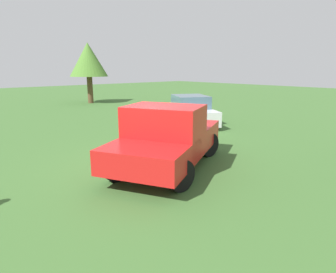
{
  "coord_description": "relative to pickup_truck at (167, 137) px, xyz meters",
  "views": [
    {
      "loc": [
        -4.72,
        -6.33,
        2.76
      ],
      "look_at": [
        0.45,
        -0.55,
        0.9
      ],
      "focal_mm": 30.46,
      "sensor_mm": 36.0,
      "label": 1
    }
  ],
  "objects": [
    {
      "name": "tree_back_right",
      "position": [
        5.75,
        15.81,
        2.46
      ],
      "size": [
        2.98,
        2.98,
        4.73
      ],
      "color": "brown",
      "rests_on": "ground_plane"
    },
    {
      "name": "pickup_truck",
      "position": [
        0.0,
        0.0,
        0.0
      ],
      "size": [
        4.89,
        3.82,
        1.8
      ],
      "rotation": [
        0.0,
        0.0,
        0.48
      ],
      "color": "black",
      "rests_on": "ground_plane"
    },
    {
      "name": "ground_plane",
      "position": [
        -0.35,
        0.6,
        -0.93
      ],
      "size": [
        80.0,
        80.0,
        0.0
      ],
      "primitive_type": "plane",
      "color": "#3D662D"
    },
    {
      "name": "sedan_far",
      "position": [
        5.25,
        4.19,
        -0.26
      ],
      "size": [
        3.57,
        4.57,
        1.46
      ],
      "rotation": [
        0.0,
        0.0,
        1.07
      ],
      "color": "black",
      "rests_on": "ground_plane"
    }
  ]
}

